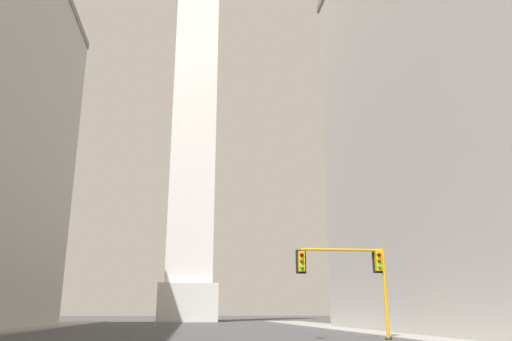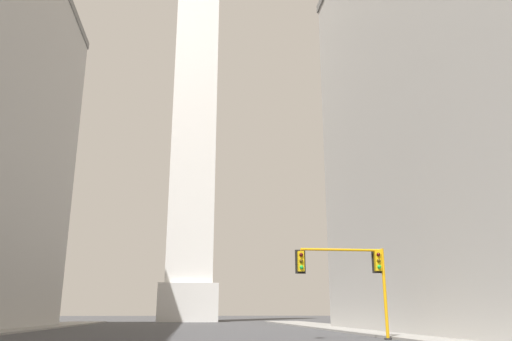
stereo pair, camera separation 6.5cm
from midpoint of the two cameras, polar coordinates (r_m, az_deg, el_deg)
The scene contains 3 objects.
sidewalk_right at distance 32.34m, azimuth 18.50°, elevation -17.55°, with size 5.00×96.56×0.15m, color gray.
obelisk at distance 88.58m, azimuth -6.97°, elevation 8.42°, with size 9.01×9.01×78.24m.
traffic_light_mid_right at distance 28.95m, azimuth 11.01°, elevation -11.02°, with size 5.21×0.51×4.94m.
Camera 1 is at (0.52, -0.36, 1.47)m, focal length 35.00 mm.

